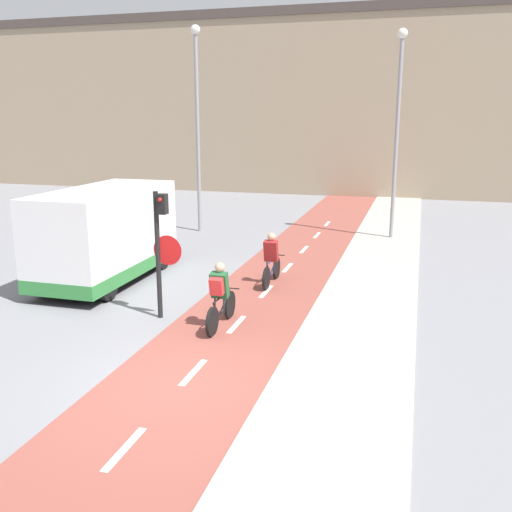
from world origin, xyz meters
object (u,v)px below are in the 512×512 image
Objects in this scene: traffic_light_pole at (161,241)px; cyclist_far at (271,261)px; cyclist_near at (220,297)px; street_lamp_sidewalk at (398,115)px; van at (106,236)px; street_lamp_far at (197,111)px.

traffic_light_pole reaches higher than cyclist_far.
traffic_light_pole is 1.63× the size of cyclist_near.
van is at bearing -132.42° from street_lamp_sidewalk.
traffic_light_pole is 11.53m from street_lamp_sidewalk.
cyclist_near reaches higher than cyclist_far.
van reaches higher than cyclist_near.
traffic_light_pole is 0.37× the size of street_lamp_far.
street_lamp_far is (-2.92, 9.65, 2.85)m from traffic_light_pole.
street_lamp_far is 1.59× the size of van.
traffic_light_pole is 3.80m from cyclist_far.
cyclist_far is at bearing -111.64° from street_lamp_sidewalk.
cyclist_far is at bearing 11.19° from van.
street_lamp_sidewalk is 8.50m from cyclist_far.
cyclist_far is (4.61, -6.44, -3.99)m from street_lamp_far.
cyclist_near is at bearing -9.68° from traffic_light_pole.
street_lamp_far is 11.52m from cyclist_near.
street_lamp_sidewalk reaches higher than cyclist_near.
street_lamp_sidewalk is (7.41, 0.62, -0.17)m from street_lamp_far.
traffic_light_pole reaches higher than cyclist_near.
street_lamp_far is 8.87m from cyclist_far.
street_lamp_far is at bearing 113.80° from cyclist_near.
traffic_light_pole is at bearing -113.60° from street_lamp_sidewalk.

